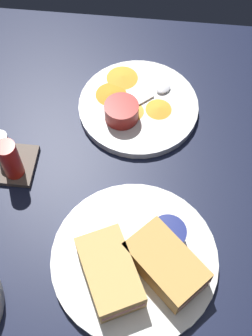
{
  "coord_description": "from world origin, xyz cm",
  "views": [
    {
      "loc": [
        -30.45,
        -4.91,
        72.45
      ],
      "look_at": [
        11.08,
        -0.41,
        3.0
      ],
      "focal_mm": 47.35,
      "sensor_mm": 36.0,
      "label": 1
    }
  ],
  "objects_px": {
    "spoon_by_dark_ramekin": "(137,244)",
    "sandwich_half_near": "(108,272)",
    "ramekin_light_gravy": "(122,111)",
    "plate_chips_companion": "(138,107)",
    "ramekin_dark_sauce": "(168,235)",
    "spoon_by_gravy_ramekin": "(159,92)",
    "plate_sandwich_main": "(134,259)",
    "condiment_caddy": "(9,158)",
    "sandwich_half_far": "(166,264)"
  },
  "relations": [
    {
      "from": "spoon_by_dark_ramekin",
      "to": "spoon_by_gravy_ramekin",
      "type": "xyz_separation_m",
      "value": [
        0.34,
        -0.01,
        0.0
      ]
    },
    {
      "from": "plate_sandwich_main",
      "to": "plate_chips_companion",
      "type": "relative_size",
      "value": 1.14
    },
    {
      "from": "plate_chips_companion",
      "to": "sandwich_half_far",
      "type": "bearing_deg",
      "value": -167.58
    },
    {
      "from": "ramekin_dark_sauce",
      "to": "condiment_caddy",
      "type": "height_order",
      "value": "condiment_caddy"
    },
    {
      "from": "sandwich_half_far",
      "to": "plate_chips_companion",
      "type": "height_order",
      "value": "sandwich_half_far"
    },
    {
      "from": "spoon_by_dark_ramekin",
      "to": "ramekin_dark_sauce",
      "type": "bearing_deg",
      "value": -74.34
    },
    {
      "from": "plate_sandwich_main",
      "to": "sandwich_half_far",
      "type": "height_order",
      "value": "sandwich_half_far"
    },
    {
      "from": "spoon_by_dark_ramekin",
      "to": "sandwich_half_near",
      "type": "bearing_deg",
      "value": 145.99
    },
    {
      "from": "sandwich_half_far",
      "to": "condiment_caddy",
      "type": "relative_size",
      "value": 1.54
    },
    {
      "from": "sandwich_half_near",
      "to": "ramekin_light_gravy",
      "type": "xyz_separation_m",
      "value": [
        0.33,
        0.02,
        -0.0
      ]
    },
    {
      "from": "plate_chips_companion",
      "to": "plate_sandwich_main",
      "type": "bearing_deg",
      "value": -175.85
    },
    {
      "from": "sandwich_half_near",
      "to": "plate_chips_companion",
      "type": "xyz_separation_m",
      "value": [
        0.36,
        -0.01,
        -0.03
      ]
    },
    {
      "from": "ramekin_dark_sauce",
      "to": "condiment_caddy",
      "type": "xyz_separation_m",
      "value": [
        0.12,
        0.3,
        -0.0
      ]
    },
    {
      "from": "plate_sandwich_main",
      "to": "plate_chips_companion",
      "type": "bearing_deg",
      "value": 4.15
    },
    {
      "from": "sandwich_half_far",
      "to": "ramekin_light_gravy",
      "type": "height_order",
      "value": "sandwich_half_far"
    },
    {
      "from": "plate_chips_companion",
      "to": "spoon_by_gravy_ramekin",
      "type": "height_order",
      "value": "spoon_by_gravy_ramekin"
    },
    {
      "from": "sandwich_half_far",
      "to": "plate_chips_companion",
      "type": "relative_size",
      "value": 0.6
    },
    {
      "from": "ramekin_dark_sauce",
      "to": "plate_chips_companion",
      "type": "bearing_deg",
      "value": 14.54
    },
    {
      "from": "sandwich_half_far",
      "to": "ramekin_light_gravy",
      "type": "relative_size",
      "value": 2.15
    },
    {
      "from": "spoon_by_dark_ramekin",
      "to": "condiment_caddy",
      "type": "height_order",
      "value": "condiment_caddy"
    },
    {
      "from": "ramekin_dark_sauce",
      "to": "ramekin_light_gravy",
      "type": "bearing_deg",
      "value": 22.73
    },
    {
      "from": "plate_sandwich_main",
      "to": "ramekin_light_gravy",
      "type": "bearing_deg",
      "value": 10.65
    },
    {
      "from": "sandwich_half_far",
      "to": "ramekin_dark_sauce",
      "type": "relative_size",
      "value": 2.43
    },
    {
      "from": "sandwich_half_far",
      "to": "ramekin_light_gravy",
      "type": "distance_m",
      "value": 0.32
    },
    {
      "from": "sandwich_half_near",
      "to": "condiment_caddy",
      "type": "distance_m",
      "value": 0.29
    },
    {
      "from": "sandwich_half_far",
      "to": "spoon_by_gravy_ramekin",
      "type": "height_order",
      "value": "sandwich_half_far"
    },
    {
      "from": "ramekin_dark_sauce",
      "to": "spoon_by_gravy_ramekin",
      "type": "height_order",
      "value": "ramekin_dark_sauce"
    },
    {
      "from": "plate_sandwich_main",
      "to": "condiment_caddy",
      "type": "bearing_deg",
      "value": 57.47
    },
    {
      "from": "ramekin_dark_sauce",
      "to": "ramekin_light_gravy",
      "type": "distance_m",
      "value": 0.27
    },
    {
      "from": "sandwich_half_near",
      "to": "spoon_by_dark_ramekin",
      "type": "distance_m",
      "value": 0.08
    },
    {
      "from": "plate_chips_companion",
      "to": "condiment_caddy",
      "type": "height_order",
      "value": "condiment_caddy"
    },
    {
      "from": "plate_sandwich_main",
      "to": "spoon_by_gravy_ramekin",
      "type": "distance_m",
      "value": 0.36
    },
    {
      "from": "spoon_by_dark_ramekin",
      "to": "spoon_by_gravy_ramekin",
      "type": "distance_m",
      "value": 0.34
    },
    {
      "from": "spoon_by_gravy_ramekin",
      "to": "sandwich_half_near",
      "type": "bearing_deg",
      "value": 172.4
    },
    {
      "from": "plate_sandwich_main",
      "to": "ramekin_dark_sauce",
      "type": "bearing_deg",
      "value": -54.59
    },
    {
      "from": "ramekin_dark_sauce",
      "to": "spoon_by_gravy_ramekin",
      "type": "xyz_separation_m",
      "value": [
        0.32,
        0.04,
        -0.02
      ]
    },
    {
      "from": "plate_sandwich_main",
      "to": "ramekin_light_gravy",
      "type": "relative_size",
      "value": 4.12
    },
    {
      "from": "ramekin_dark_sauce",
      "to": "condiment_caddy",
      "type": "relative_size",
      "value": 0.64
    },
    {
      "from": "ramekin_dark_sauce",
      "to": "spoon_by_dark_ramekin",
      "type": "height_order",
      "value": "ramekin_dark_sauce"
    },
    {
      "from": "sandwich_half_far",
      "to": "ramekin_dark_sauce",
      "type": "distance_m",
      "value": 0.05
    },
    {
      "from": "sandwich_half_near",
      "to": "spoon_by_dark_ramekin",
      "type": "height_order",
      "value": "sandwich_half_near"
    },
    {
      "from": "ramekin_dark_sauce",
      "to": "plate_chips_companion",
      "type": "xyz_separation_m",
      "value": [
        0.29,
        0.08,
        -0.03
      ]
    },
    {
      "from": "condiment_caddy",
      "to": "ramekin_dark_sauce",
      "type": "bearing_deg",
      "value": -112.14
    },
    {
      "from": "sandwich_half_near",
      "to": "sandwich_half_far",
      "type": "relative_size",
      "value": 1.02
    },
    {
      "from": "sandwich_half_near",
      "to": "ramekin_dark_sauce",
      "type": "relative_size",
      "value": 2.49
    },
    {
      "from": "sandwich_half_far",
      "to": "spoon_by_gravy_ramekin",
      "type": "relative_size",
      "value": 1.74
    },
    {
      "from": "spoon_by_dark_ramekin",
      "to": "ramekin_light_gravy",
      "type": "bearing_deg",
      "value": 12.06
    },
    {
      "from": "sandwich_half_near",
      "to": "ramekin_light_gravy",
      "type": "bearing_deg",
      "value": 2.86
    },
    {
      "from": "plate_chips_companion",
      "to": "ramekin_dark_sauce",
      "type": "bearing_deg",
      "value": -165.46
    },
    {
      "from": "sandwich_half_far",
      "to": "ramekin_dark_sauce",
      "type": "bearing_deg",
      "value": -0.11
    }
  ]
}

